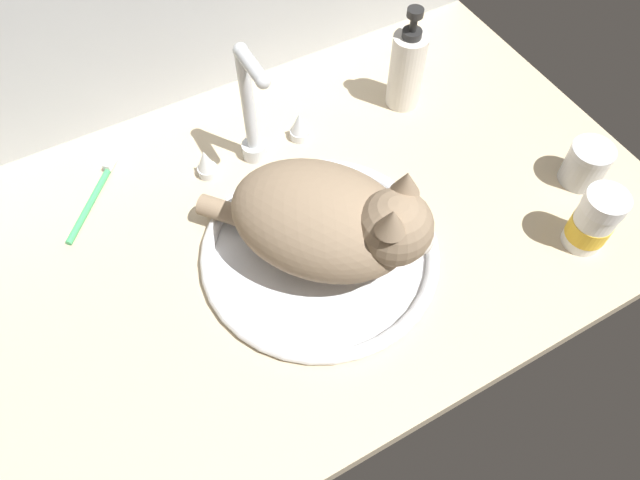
{
  "coord_description": "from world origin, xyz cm",
  "views": [
    {
      "loc": [
        -17.54,
        -46.34,
        75.95
      ],
      "look_at": [
        4.51,
        -6.42,
        7.0
      ],
      "focal_mm": 32.63,
      "sensor_mm": 36.0,
      "label": 1
    }
  ],
  "objects_px": {
    "cat": "(334,222)",
    "pill_bottle": "(593,222)",
    "faucet": "(252,121)",
    "toothbrush": "(93,197)",
    "soap_pump_bottle": "(407,69)",
    "sink_basin": "(320,252)",
    "metal_jar": "(586,164)"
  },
  "relations": [
    {
      "from": "cat",
      "to": "pill_bottle",
      "type": "relative_size",
      "value": 2.86
    },
    {
      "from": "faucet",
      "to": "toothbrush",
      "type": "bearing_deg",
      "value": 170.02
    },
    {
      "from": "toothbrush",
      "to": "soap_pump_bottle",
      "type": "bearing_deg",
      "value": -5.27
    },
    {
      "from": "sink_basin",
      "to": "toothbrush",
      "type": "relative_size",
      "value": 2.6
    },
    {
      "from": "metal_jar",
      "to": "soap_pump_bottle",
      "type": "bearing_deg",
      "value": 117.72
    },
    {
      "from": "pill_bottle",
      "to": "soap_pump_bottle",
      "type": "xyz_separation_m",
      "value": [
        -0.07,
        0.38,
        0.02
      ]
    },
    {
      "from": "faucet",
      "to": "sink_basin",
      "type": "bearing_deg",
      "value": -90.0
    },
    {
      "from": "pill_bottle",
      "to": "soap_pump_bottle",
      "type": "height_order",
      "value": "soap_pump_bottle"
    },
    {
      "from": "faucet",
      "to": "toothbrush",
      "type": "relative_size",
      "value": 1.65
    },
    {
      "from": "sink_basin",
      "to": "soap_pump_bottle",
      "type": "xyz_separation_m",
      "value": [
        0.28,
        0.21,
        0.06
      ]
    },
    {
      "from": "pill_bottle",
      "to": "toothbrush",
      "type": "relative_size",
      "value": 0.8
    },
    {
      "from": "cat",
      "to": "toothbrush",
      "type": "distance_m",
      "value": 0.4
    },
    {
      "from": "pill_bottle",
      "to": "metal_jar",
      "type": "distance_m",
      "value": 0.12
    },
    {
      "from": "cat",
      "to": "faucet",
      "type": "bearing_deg",
      "value": 93.11
    },
    {
      "from": "faucet",
      "to": "soap_pump_bottle",
      "type": "xyz_separation_m",
      "value": [
        0.28,
        -0.0,
        -0.01
      ]
    },
    {
      "from": "cat",
      "to": "pill_bottle",
      "type": "distance_m",
      "value": 0.38
    },
    {
      "from": "faucet",
      "to": "cat",
      "type": "relative_size",
      "value": 0.73
    },
    {
      "from": "pill_bottle",
      "to": "soap_pump_bottle",
      "type": "relative_size",
      "value": 0.58
    },
    {
      "from": "pill_bottle",
      "to": "soap_pump_bottle",
      "type": "distance_m",
      "value": 0.39
    },
    {
      "from": "soap_pump_bottle",
      "to": "cat",
      "type": "bearing_deg",
      "value": -140.01
    },
    {
      "from": "sink_basin",
      "to": "soap_pump_bottle",
      "type": "bearing_deg",
      "value": 36.85
    },
    {
      "from": "sink_basin",
      "to": "toothbrush",
      "type": "xyz_separation_m",
      "value": [
        -0.26,
        0.26,
        -0.0
      ]
    },
    {
      "from": "faucet",
      "to": "metal_jar",
      "type": "bearing_deg",
      "value": -33.85
    },
    {
      "from": "faucet",
      "to": "soap_pump_bottle",
      "type": "distance_m",
      "value": 0.28
    },
    {
      "from": "sink_basin",
      "to": "cat",
      "type": "bearing_deg",
      "value": -49.57
    },
    {
      "from": "sink_basin",
      "to": "soap_pump_bottle",
      "type": "distance_m",
      "value": 0.36
    },
    {
      "from": "faucet",
      "to": "metal_jar",
      "type": "height_order",
      "value": "faucet"
    },
    {
      "from": "soap_pump_bottle",
      "to": "metal_jar",
      "type": "distance_m",
      "value": 0.33
    },
    {
      "from": "cat",
      "to": "soap_pump_bottle",
      "type": "height_order",
      "value": "cat"
    },
    {
      "from": "faucet",
      "to": "metal_jar",
      "type": "relative_size",
      "value": 3.14
    },
    {
      "from": "cat",
      "to": "pill_bottle",
      "type": "xyz_separation_m",
      "value": [
        0.34,
        -0.15,
        -0.04
      ]
    },
    {
      "from": "sink_basin",
      "to": "pill_bottle",
      "type": "height_order",
      "value": "pill_bottle"
    }
  ]
}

